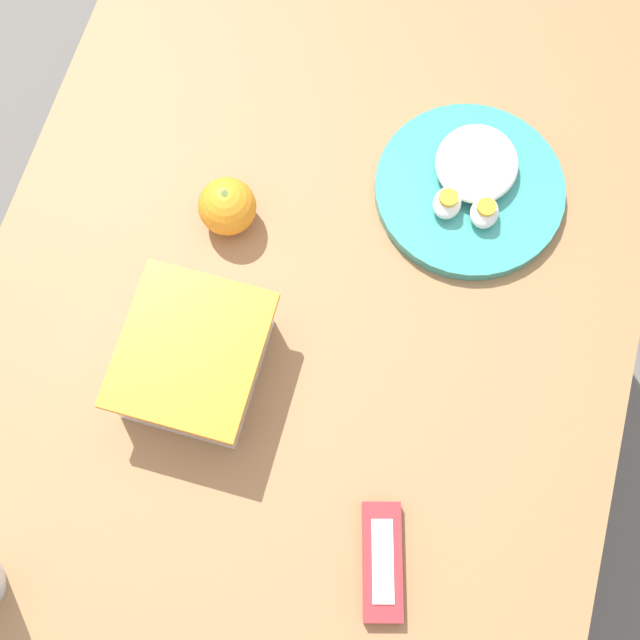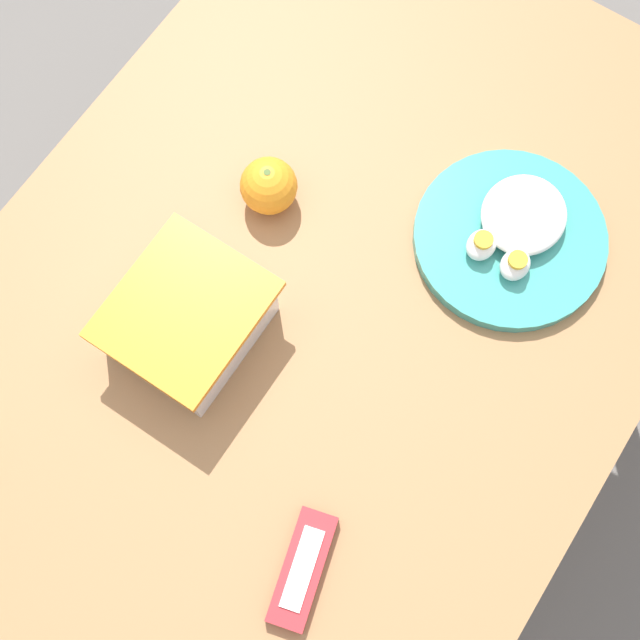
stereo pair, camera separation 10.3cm
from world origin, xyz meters
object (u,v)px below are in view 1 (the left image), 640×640
Objects in this scene: rice_plate at (471,184)px; food_container at (195,360)px; candy_bar at (382,562)px; orange_fruit at (227,206)px.

food_container is at bearing 140.76° from rice_plate.
candy_bar is (-0.16, -0.26, -0.03)m from food_container.
food_container reaches higher than orange_fruit.
orange_fruit is 0.45m from candy_bar.
food_container is at bearing 59.25° from candy_bar.
orange_fruit is 0.30m from rice_plate.
food_container is 0.20m from orange_fruit.
orange_fruit is at bearing 6.61° from food_container.
orange_fruit is at bearing 39.03° from candy_bar.
candy_bar is at bearing -140.97° from orange_fruit.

